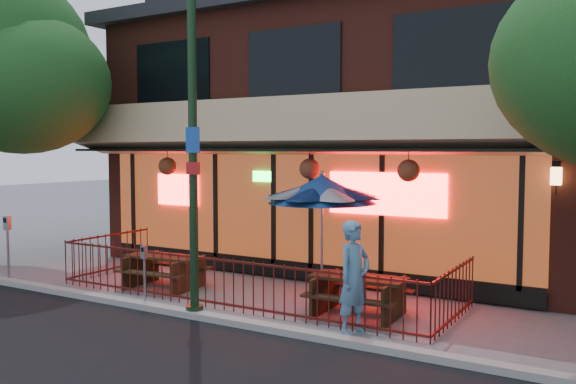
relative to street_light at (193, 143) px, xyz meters
The scene contains 11 objects.
ground 3.17m from the street_light, 90.34° to the left, with size 80.00×80.00×0.00m, color gray.
curb 3.09m from the street_light, 91.40° to the right, with size 80.00×0.25×0.12m, color #999993.
restaurant_building 7.58m from the street_light, 90.02° to the left, with size 12.96×9.49×8.05m.
patio_fence 2.68m from the street_light, 90.15° to the left, with size 8.44×2.62×1.00m.
street_light is the anchor object (origin of this frame).
picnic_table_left 3.65m from the street_light, 144.57° to the left, with size 1.78×1.42×0.72m.
picnic_table_right 4.00m from the street_light, 30.34° to the left, with size 1.78×1.40×0.74m.
patio_umbrella 3.11m from the street_light, 66.19° to the left, with size 2.26×2.26×2.59m.
pedestrian 3.72m from the street_light, ahead, with size 0.68×0.45×1.87m, color #5587AB.
parking_meter_near 2.64m from the street_light, behind, with size 0.12×0.10×1.20m.
parking_meter_far 5.80m from the street_light, behind, with size 0.16×0.14×1.53m.
Camera 1 is at (7.02, -8.93, 3.03)m, focal length 38.00 mm.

